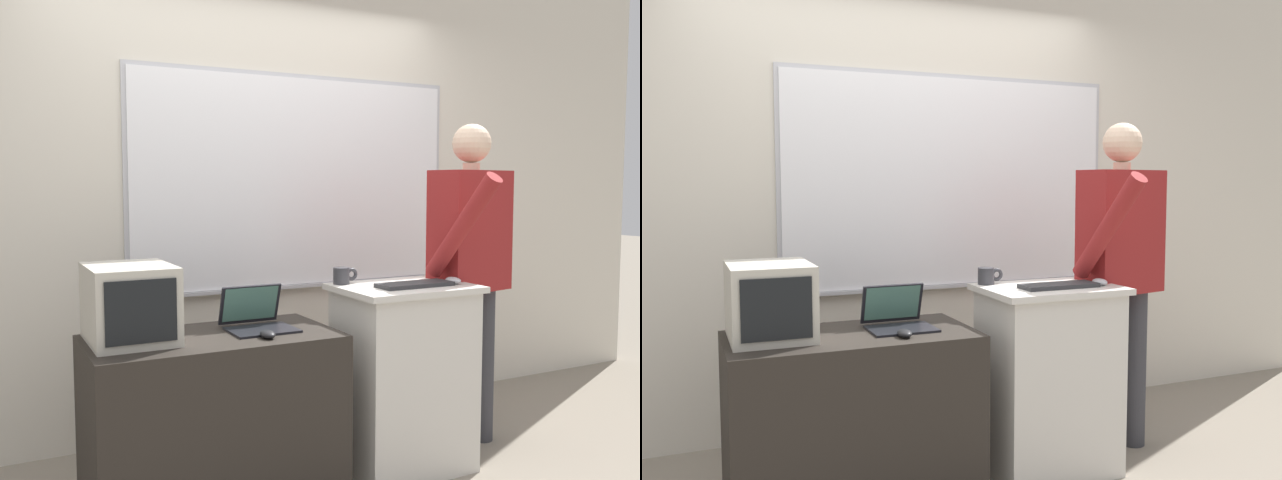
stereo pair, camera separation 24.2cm
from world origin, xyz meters
TOP-DOWN VIEW (x-y plane):
  - back_wall at (0.01, 1.38)m, footprint 6.40×0.17m
  - lectern_podium at (0.46, 0.39)m, footprint 0.66×0.49m
  - side_desk at (-0.51, 0.44)m, footprint 1.08×0.58m
  - person_presenter at (0.95, 0.47)m, footprint 0.61×0.61m
  - laptop at (-0.28, 0.50)m, footprint 0.30×0.30m
  - wireless_keyboard at (0.48, 0.33)m, footprint 0.38×0.14m
  - computer_mouse_by_laptop at (-0.31, 0.28)m, footprint 0.06×0.10m
  - computer_mouse_by_keyboard at (0.70, 0.31)m, footprint 0.06×0.10m
  - crt_monitor at (-0.85, 0.50)m, footprint 0.34×0.44m
  - coffee_mug at (0.21, 0.56)m, footprint 0.13×0.08m

SIDE VIEW (x-z plane):
  - side_desk at x=-0.51m, z-range 0.00..0.76m
  - lectern_podium at x=0.46m, z-range 0.00..0.93m
  - computer_mouse_by_laptop at x=-0.31m, z-range 0.76..0.80m
  - laptop at x=-0.28m, z-range 0.73..0.92m
  - crt_monitor at x=-0.85m, z-range 0.76..1.09m
  - wireless_keyboard at x=0.48m, z-range 0.93..0.95m
  - computer_mouse_by_keyboard at x=0.70m, z-range 0.93..0.96m
  - coffee_mug at x=0.21m, z-range 0.93..1.01m
  - person_presenter at x=0.95m, z-range 0.15..1.89m
  - back_wall at x=0.01m, z-range 0.00..2.98m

